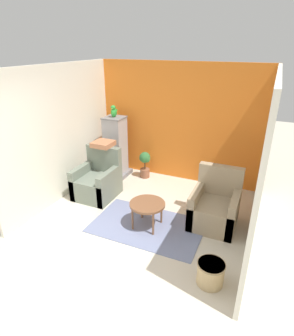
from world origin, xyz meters
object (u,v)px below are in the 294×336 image
(coffee_table, at_px, (147,206))
(armchair_right, at_px, (215,208))
(wicker_basket, at_px, (211,273))
(armchair_left, at_px, (98,182))
(parrot, at_px, (114,112))
(potted_plant, at_px, (145,163))
(birdcage, at_px, (116,148))

(coffee_table, relative_size, armchair_right, 0.61)
(armchair_right, bearing_deg, wicker_basket, -80.18)
(armchair_right, bearing_deg, armchair_left, 179.36)
(coffee_table, distance_m, wicker_basket, 1.53)
(parrot, bearing_deg, armchair_left, -82.03)
(coffee_table, relative_size, wicker_basket, 1.65)
(coffee_table, distance_m, potted_plant, 1.97)
(parrot, xyz_separation_m, wicker_basket, (2.80, -2.45, -1.37))
(coffee_table, bearing_deg, armchair_left, 156.81)
(armchair_right, xyz_separation_m, birdcage, (-2.56, 1.06, 0.36))
(armchair_left, distance_m, armchair_right, 2.41)
(parrot, height_order, wicker_basket, parrot)
(coffee_table, xyz_separation_m, potted_plant, (-0.85, 1.78, -0.04))
(coffee_table, distance_m, armchair_right, 1.18)
(parrot, bearing_deg, coffee_table, -46.80)
(coffee_table, relative_size, potted_plant, 0.96)
(birdcage, distance_m, potted_plant, 0.76)
(armchair_right, relative_size, wicker_basket, 2.69)
(parrot, relative_size, wicker_basket, 0.74)
(armchair_right, xyz_separation_m, potted_plant, (-1.88, 1.22, 0.06))
(armchair_right, height_order, parrot, parrot)
(birdcage, bearing_deg, potted_plant, 13.03)
(birdcage, height_order, wicker_basket, birdcage)
(birdcage, distance_m, wicker_basket, 3.75)
(wicker_basket, bearing_deg, coffee_table, 147.15)
(armchair_right, bearing_deg, potted_plant, 147.14)
(armchair_left, height_order, birdcage, birdcage)
(coffee_table, distance_m, birdcage, 2.25)
(coffee_table, xyz_separation_m, armchair_right, (1.03, 0.57, -0.10))
(birdcage, bearing_deg, coffee_table, -46.76)
(parrot, bearing_deg, potted_plant, 12.85)
(coffee_table, bearing_deg, wicker_basket, -32.85)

